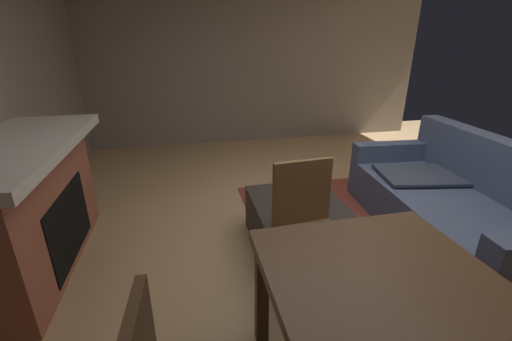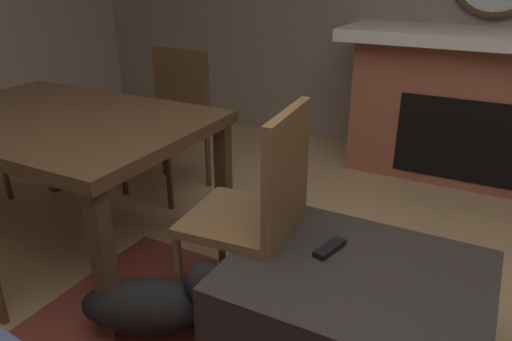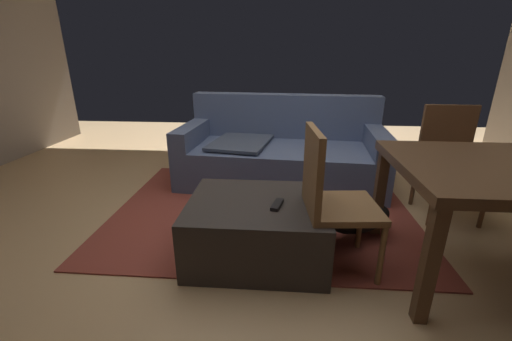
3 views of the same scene
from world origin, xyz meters
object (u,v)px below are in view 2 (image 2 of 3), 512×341
Objects in this scene: dining_chair_west at (261,204)px; small_dog at (156,302)px; dining_chair_south at (172,113)px; fireplace at (473,106)px; ottoman_coffee_table at (353,315)px; dining_table at (60,131)px; tv_remote at (330,248)px.

small_dog is at bearing 52.69° from dining_chair_west.
dining_chair_south is 1.00× the size of dining_chair_west.
ottoman_coffee_table is at bearing 85.50° from fireplace.
dining_chair_south is (1.57, -0.99, 0.32)m from ottoman_coffee_table.
ottoman_coffee_table is 0.56m from dining_chair_west.
dining_table is 1.04m from small_dog.
fireplace reaches higher than ottoman_coffee_table.
ottoman_coffee_table is 0.78m from small_dog.
ottoman_coffee_table is at bearing 166.46° from tv_remote.
dining_chair_south is 1.55m from small_dog.
dining_table is (1.58, -0.09, 0.46)m from ottoman_coffee_table.
ottoman_coffee_table is 1.88m from dining_chair_south.
fireplace is at bearing -106.93° from dining_chair_west.
dining_table reaches higher than ottoman_coffee_table.
tv_remote is 1.71m from dining_chair_south.
dining_chair_west is (-1.13, 0.89, 0.00)m from dining_chair_south.
ottoman_coffee_table is at bearing 147.89° from dining_chair_south.
dining_chair_west reaches higher than tv_remote.
dining_chair_west is at bearing 7.78° from tv_remote.
small_dog is (-0.85, 0.36, -0.48)m from dining_table.
dining_chair_west reaches higher than ottoman_coffee_table.
dining_chair_west is at bearing 73.07° from fireplace.
tv_remote is 0.17× the size of dining_chair_west.
fireplace is at bearing -110.56° from small_dog.
small_dog is (0.73, 0.27, -0.03)m from ottoman_coffee_table.
dining_chair_west reaches higher than small_dog.
dining_chair_south and dining_chair_west have the same top height.
fireplace is 2.11m from dining_chair_west.
ottoman_coffee_table is 1.58× the size of small_dog.
fireplace is 1.96× the size of dining_chair_south.
dining_chair_west is at bearing -179.58° from dining_table.
dining_chair_west is at bearing 141.80° from dining_chair_south.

